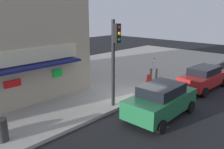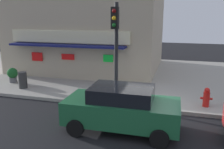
% 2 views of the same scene
% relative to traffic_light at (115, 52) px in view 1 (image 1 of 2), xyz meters
% --- Properties ---
extents(ground_plane, '(57.55, 57.55, 0.00)m').
position_rel_traffic_light_xyz_m(ground_plane, '(1.69, -0.32, -3.14)').
color(ground_plane, black).
extents(sidewalk, '(38.37, 12.56, 0.16)m').
position_rel_traffic_light_xyz_m(sidewalk, '(1.69, 5.96, -3.06)').
color(sidewalk, '#A39E93').
rests_on(sidewalk, ground_plane).
extents(traffic_light, '(0.32, 0.58, 4.63)m').
position_rel_traffic_light_xyz_m(traffic_light, '(0.00, 0.00, 0.00)').
color(traffic_light, black).
rests_on(traffic_light, sidewalk).
extents(fire_hydrant, '(0.53, 0.29, 0.90)m').
position_rel_traffic_light_xyz_m(fire_hydrant, '(4.12, 0.60, -2.55)').
color(fire_hydrant, red).
rests_on(fire_hydrant, sidewalk).
extents(trash_can, '(0.47, 0.47, 0.94)m').
position_rel_traffic_light_xyz_m(trash_can, '(-5.70, 0.84, -2.51)').
color(trash_can, '#2D2D2D').
rests_on(trash_can, sidewalk).
extents(pedestrian, '(0.52, 0.54, 1.76)m').
position_rel_traffic_light_xyz_m(pedestrian, '(5.70, 1.23, -2.00)').
color(pedestrian, brown).
rests_on(pedestrian, sidewalk).
extents(parked_car_green, '(4.25, 2.13, 1.70)m').
position_rel_traffic_light_xyz_m(parked_car_green, '(0.86, -2.36, -2.27)').
color(parked_car_green, '#1E6038').
rests_on(parked_car_green, ground_plane).
extents(parked_car_red, '(4.45, 2.07, 1.55)m').
position_rel_traffic_light_xyz_m(parked_car_red, '(6.68, -2.15, -2.33)').
color(parked_car_red, '#AD1E1E').
rests_on(parked_car_red, ground_plane).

